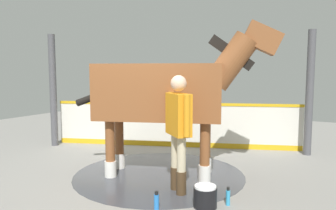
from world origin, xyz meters
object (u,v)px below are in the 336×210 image
object	(u,v)px
bottle_spray	(156,201)
handler	(178,125)
bottle_shampoo	(228,197)
horse	(166,92)
wash_bucket	(205,196)

from	to	relation	value
bottle_spray	handler	bearing A→B (deg)	92.82
handler	bottle_shampoo	world-z (taller)	handler
horse	bottle_spray	xyz separation A→B (m)	(0.57, -1.32, -1.32)
handler	bottle_shampoo	distance (m)	1.21
bottle_shampoo	horse	bearing A→B (deg)	151.12
handler	wash_bucket	xyz separation A→B (m)	(0.56, -0.33, -0.86)
wash_bucket	bottle_shampoo	bearing A→B (deg)	39.54
horse	bottle_shampoo	xyz separation A→B (m)	(1.34, -0.74, -1.32)
horse	bottle_spray	size ratio (longest dim) A/B	13.79
handler	bottle_shampoo	bearing A→B (deg)	122.18
horse	wash_bucket	size ratio (longest dim) A/B	10.80
wash_bucket	bottle_spray	world-z (taller)	wash_bucket
wash_bucket	bottle_spray	size ratio (longest dim) A/B	1.28
horse	handler	bearing A→B (deg)	-68.49
bottle_shampoo	bottle_spray	world-z (taller)	bottle_shampoo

